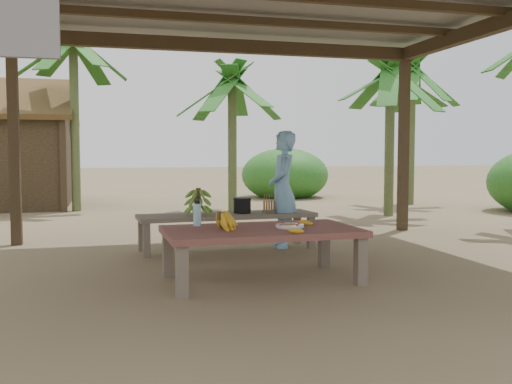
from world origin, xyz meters
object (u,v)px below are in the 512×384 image
object	(u,v)px
water_flask	(197,214)
woman	(283,189)
work_table	(261,235)
plate	(290,226)
cooking_pot	(242,206)
bench	(227,218)
ripe_banana_bunch	(219,220)

from	to	relation	value
water_flask	woman	size ratio (longest dim) A/B	0.19
work_table	plate	distance (m)	0.28
work_table	cooking_pot	xyz separation A→B (m)	(0.24, 1.80, 0.11)
bench	plate	distance (m)	1.84
plate	ripe_banana_bunch	bearing A→B (deg)	176.71
ripe_banana_bunch	woman	bearing A→B (deg)	56.94
work_table	woman	xyz separation A→B (m)	(0.77, 1.80, 0.31)
ripe_banana_bunch	woman	size ratio (longest dim) A/B	0.21
ripe_banana_bunch	plate	bearing A→B (deg)	-3.29
ripe_banana_bunch	woman	world-z (taller)	woman
work_table	woman	world-z (taller)	woman
cooking_pot	work_table	bearing A→B (deg)	-97.58
woman	work_table	bearing A→B (deg)	-10.82
plate	water_flask	distance (m)	0.91
work_table	bench	bearing A→B (deg)	86.59
plate	water_flask	xyz separation A→B (m)	(-0.82, 0.37, 0.10)
water_flask	cooking_pot	size ratio (longest dim) A/B	1.31
water_flask	woman	distance (m)	1.98
woman	water_flask	bearing A→B (deg)	-29.71
ripe_banana_bunch	water_flask	world-z (taller)	water_flask
ripe_banana_bunch	water_flask	bearing A→B (deg)	114.25
work_table	bench	distance (m)	1.78
cooking_pot	bench	bearing A→B (deg)	-174.40
plate	woman	world-z (taller)	woman
plate	work_table	bearing A→B (deg)	170.41
work_table	ripe_banana_bunch	distance (m)	0.43
plate	water_flask	world-z (taller)	water_flask
bench	plate	size ratio (longest dim) A/B	8.26
cooking_pot	woman	xyz separation A→B (m)	(0.53, -0.00, 0.20)
cooking_pot	ripe_banana_bunch	bearing A→B (deg)	-109.62
ripe_banana_bunch	water_flask	size ratio (longest dim) A/B	1.08
bench	ripe_banana_bunch	world-z (taller)	ripe_banana_bunch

